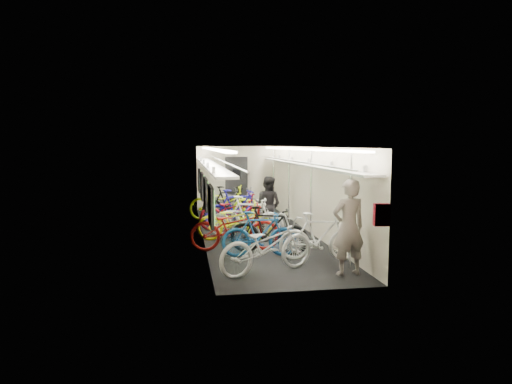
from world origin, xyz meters
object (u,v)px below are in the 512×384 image
object	(u,v)px
bicycle_1	(260,234)
passenger_mid	(268,205)
passenger_near	(349,227)
bicycle_0	(267,245)
backpack	(382,215)

from	to	relation	value
bicycle_1	passenger_mid	xyz separation A→B (m)	(0.66, 2.58, 0.29)
bicycle_1	passenger_mid	size ratio (longest dim) A/B	1.06
passenger_near	passenger_mid	xyz separation A→B (m)	(-0.76, 4.22, -0.12)
bicycle_1	passenger_near	world-z (taller)	passenger_near
passenger_near	bicycle_0	bearing A→B (deg)	-22.08
bicycle_0	passenger_near	bearing A→B (deg)	-126.18
backpack	passenger_mid	bearing A→B (deg)	108.84
bicycle_0	bicycle_1	bearing A→B (deg)	-27.14
bicycle_0	passenger_near	size ratio (longest dim) A/B	1.13
passenger_near	passenger_mid	world-z (taller)	passenger_near
bicycle_1	passenger_mid	bearing A→B (deg)	-10.75
bicycle_1	backpack	size ratio (longest dim) A/B	4.46
bicycle_1	passenger_near	distance (m)	2.20
bicycle_0	backpack	distance (m)	2.25
bicycle_1	backpack	world-z (taller)	backpack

